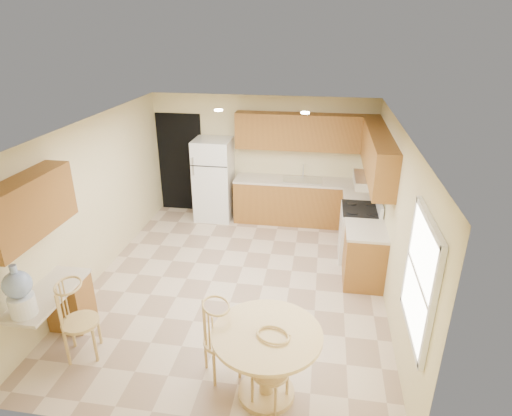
% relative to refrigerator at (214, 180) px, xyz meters
% --- Properties ---
extents(floor, '(5.50, 5.50, 0.00)m').
position_rel_refrigerator_xyz_m(floor, '(0.95, -2.40, -0.84)').
color(floor, '#CCB294').
rests_on(floor, ground).
extents(ceiling, '(4.50, 5.50, 0.02)m').
position_rel_refrigerator_xyz_m(ceiling, '(0.95, -2.40, 1.66)').
color(ceiling, white).
rests_on(ceiling, wall_back).
extents(wall_back, '(4.50, 0.02, 2.50)m').
position_rel_refrigerator_xyz_m(wall_back, '(0.95, 0.35, 0.41)').
color(wall_back, beige).
rests_on(wall_back, floor).
extents(wall_front, '(4.50, 0.02, 2.50)m').
position_rel_refrigerator_xyz_m(wall_front, '(0.95, -5.15, 0.41)').
color(wall_front, beige).
rests_on(wall_front, floor).
extents(wall_left, '(0.02, 5.50, 2.50)m').
position_rel_refrigerator_xyz_m(wall_left, '(-1.30, -2.40, 0.41)').
color(wall_left, beige).
rests_on(wall_left, floor).
extents(wall_right, '(0.02, 5.50, 2.50)m').
position_rel_refrigerator_xyz_m(wall_right, '(3.20, -2.40, 0.41)').
color(wall_right, beige).
rests_on(wall_right, floor).
extents(doorway, '(0.90, 0.02, 2.10)m').
position_rel_refrigerator_xyz_m(doorway, '(-0.80, 0.34, 0.21)').
color(doorway, black).
rests_on(doorway, floor).
extents(base_cab_back, '(2.75, 0.60, 0.87)m').
position_rel_refrigerator_xyz_m(base_cab_back, '(1.83, 0.05, -0.40)').
color(base_cab_back, '#956026').
rests_on(base_cab_back, floor).
extents(counter_back, '(2.75, 0.63, 0.04)m').
position_rel_refrigerator_xyz_m(counter_back, '(1.83, 0.05, 0.05)').
color(counter_back, beige).
rests_on(counter_back, base_cab_back).
extents(base_cab_right_a, '(0.60, 0.59, 0.87)m').
position_rel_refrigerator_xyz_m(base_cab_right_a, '(2.90, -0.54, -0.40)').
color(base_cab_right_a, '#956026').
rests_on(base_cab_right_a, floor).
extents(counter_right_a, '(0.63, 0.59, 0.04)m').
position_rel_refrigerator_xyz_m(counter_right_a, '(2.90, -0.54, 0.05)').
color(counter_right_a, beige).
rests_on(counter_right_a, base_cab_right_a).
extents(base_cab_right_b, '(0.60, 0.80, 0.87)m').
position_rel_refrigerator_xyz_m(base_cab_right_b, '(2.90, -2.00, -0.40)').
color(base_cab_right_b, '#956026').
rests_on(base_cab_right_b, floor).
extents(counter_right_b, '(0.63, 0.80, 0.04)m').
position_rel_refrigerator_xyz_m(counter_right_b, '(2.90, -2.00, 0.05)').
color(counter_right_b, beige).
rests_on(counter_right_b, base_cab_right_b).
extents(upper_cab_back, '(2.75, 0.33, 0.70)m').
position_rel_refrigerator_xyz_m(upper_cab_back, '(1.83, 0.19, 1.01)').
color(upper_cab_back, '#956026').
rests_on(upper_cab_back, wall_back).
extents(upper_cab_right, '(0.33, 2.42, 0.70)m').
position_rel_refrigerator_xyz_m(upper_cab_right, '(3.04, -1.19, 1.01)').
color(upper_cab_right, '#956026').
rests_on(upper_cab_right, wall_right).
extents(upper_cab_left, '(0.33, 1.40, 0.70)m').
position_rel_refrigerator_xyz_m(upper_cab_left, '(-1.13, -4.00, 1.01)').
color(upper_cab_left, '#956026').
rests_on(upper_cab_left, wall_left).
extents(sink, '(0.78, 0.44, 0.01)m').
position_rel_refrigerator_xyz_m(sink, '(1.80, 0.05, 0.07)').
color(sink, silver).
rests_on(sink, counter_back).
extents(range_hood, '(0.50, 0.76, 0.14)m').
position_rel_refrigerator_xyz_m(range_hood, '(2.95, -1.22, 0.58)').
color(range_hood, silver).
rests_on(range_hood, upper_cab_right).
extents(desk_pedestal, '(0.48, 0.42, 0.72)m').
position_rel_refrigerator_xyz_m(desk_pedestal, '(-1.05, -3.72, -0.48)').
color(desk_pedestal, '#956026').
rests_on(desk_pedestal, floor).
extents(desk_top, '(0.50, 1.20, 0.04)m').
position_rel_refrigerator_xyz_m(desk_top, '(-1.05, -4.10, -0.09)').
color(desk_top, beige).
rests_on(desk_top, desk_pedestal).
extents(window, '(0.06, 1.12, 1.30)m').
position_rel_refrigerator_xyz_m(window, '(3.18, -4.25, 0.66)').
color(window, white).
rests_on(window, wall_right).
extents(can_light_a, '(0.14, 0.14, 0.02)m').
position_rel_refrigerator_xyz_m(can_light_a, '(0.45, -1.20, 1.65)').
color(can_light_a, white).
rests_on(can_light_a, ceiling).
extents(can_light_b, '(0.14, 0.14, 0.02)m').
position_rel_refrigerator_xyz_m(can_light_b, '(1.85, -1.20, 1.65)').
color(can_light_b, white).
rests_on(can_light_b, ceiling).
extents(refrigerator, '(0.74, 0.72, 1.68)m').
position_rel_refrigerator_xyz_m(refrigerator, '(0.00, 0.00, 0.00)').
color(refrigerator, white).
rests_on(refrigerator, floor).
extents(stove, '(0.65, 0.76, 1.09)m').
position_rel_refrigerator_xyz_m(stove, '(2.88, -1.22, -0.37)').
color(stove, white).
rests_on(stove, floor).
extents(dining_table, '(1.16, 1.16, 0.86)m').
position_rel_refrigerator_xyz_m(dining_table, '(1.71, -4.51, -0.28)').
color(dining_table, tan).
rests_on(dining_table, floor).
extents(chair_table_a, '(0.43, 0.54, 0.96)m').
position_rel_refrigerator_xyz_m(chair_table_a, '(1.16, -4.35, -0.25)').
color(chair_table_a, tan).
rests_on(chair_table_a, floor).
extents(chair_table_b, '(0.39, 0.43, 0.88)m').
position_rel_refrigerator_xyz_m(chair_table_b, '(1.76, -4.68, -0.30)').
color(chair_table_b, tan).
rests_on(chair_table_b, floor).
extents(chair_desk, '(0.44, 0.57, 1.01)m').
position_rel_refrigerator_xyz_m(chair_desk, '(-0.60, -4.32, -0.23)').
color(chair_desk, tan).
rests_on(chair_desk, floor).
extents(water_crock, '(0.31, 0.31, 0.64)m').
position_rel_refrigerator_xyz_m(water_crock, '(-1.05, -4.52, 0.22)').
color(water_crock, white).
rests_on(water_crock, desk_top).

